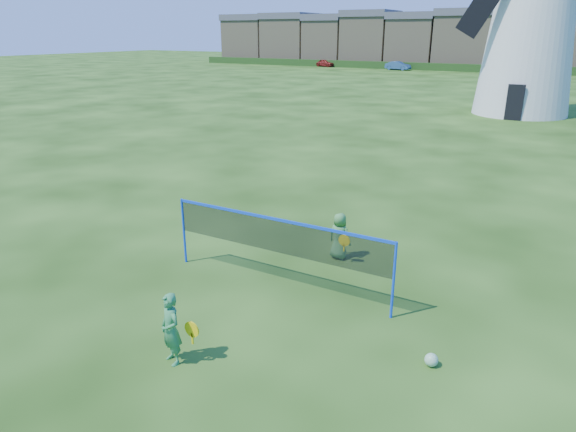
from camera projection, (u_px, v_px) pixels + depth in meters
The scene contains 10 objects.
ground at pixel (268, 288), 10.71m from camera, with size 220.00×220.00×0.00m, color black.
windmill at pixel (533, 14), 31.31m from camera, with size 13.19×5.83×17.85m.
badminton_net at pixel (277, 237), 10.40m from camera, with size 5.05×0.05×1.55m.
player_girl at pixel (171, 329), 8.12m from camera, with size 0.68×0.44×1.23m.
player_boy at pixel (339, 236), 11.97m from camera, with size 0.65×0.44×1.12m.
play_ball at pixel (431, 360), 8.19m from camera, with size 0.22×0.22×0.22m, color green.
terraced_houses at pixel (413, 40), 76.94m from camera, with size 66.98×8.40×8.22m.
hedge at pixel (378, 65), 74.67m from camera, with size 62.00×0.80×1.00m, color #193814.
car_left at pixel (325, 63), 78.52m from camera, with size 1.32×3.27×1.11m, color maroon.
car_right at pixel (398, 66), 71.79m from camera, with size 1.25×3.58×1.18m, color navy.
Camera 1 is at (5.11, -8.08, 5.08)m, focal length 31.76 mm.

